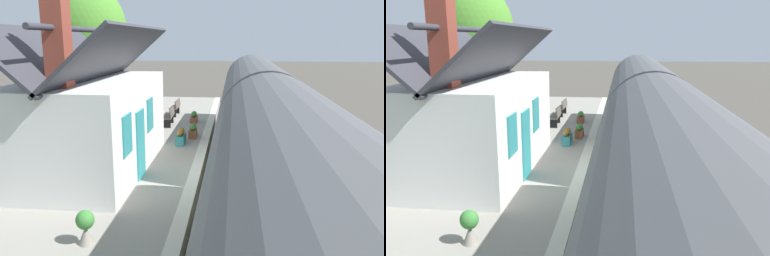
% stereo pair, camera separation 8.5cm
% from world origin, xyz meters
% --- Properties ---
extents(ground_plane, '(160.00, 160.00, 0.00)m').
position_xyz_m(ground_plane, '(0.00, 0.00, 0.00)').
color(ground_plane, '#4C473F').
extents(platform, '(32.00, 5.23, 0.94)m').
position_xyz_m(platform, '(0.00, 3.61, 0.47)').
color(platform, gray).
rests_on(platform, ground).
extents(platform_edge_coping, '(32.00, 0.36, 0.02)m').
position_xyz_m(platform_edge_coping, '(0.00, 1.18, 0.94)').
color(platform_edge_coping, beige).
rests_on(platform_edge_coping, platform).
extents(rail_near, '(52.00, 0.08, 0.14)m').
position_xyz_m(rail_near, '(0.00, -1.62, 0.07)').
color(rail_near, gray).
rests_on(rail_near, ground).
extents(rail_far, '(52.00, 0.08, 0.14)m').
position_xyz_m(rail_far, '(0.00, -0.18, 0.07)').
color(rail_far, gray).
rests_on(rail_far, ground).
extents(train, '(20.76, 2.73, 4.32)m').
position_xyz_m(train, '(-1.30, -0.90, 2.22)').
color(train, black).
rests_on(train, ground).
extents(station_building, '(7.07, 3.73, 5.86)m').
position_xyz_m(station_building, '(-0.03, 4.55, 2.55)').
color(station_building, white).
rests_on(station_building, platform).
extents(bench_by_lamp, '(1.41, 0.48, 0.88)m').
position_xyz_m(bench_by_lamp, '(6.53, 3.13, 1.41)').
color(bench_by_lamp, brown).
rests_on(bench_by_lamp, platform).
extents(bench_platform_end, '(1.41, 0.47, 0.88)m').
position_xyz_m(bench_platform_end, '(9.10, 3.22, 1.41)').
color(bench_platform_end, brown).
rests_on(bench_platform_end, platform).
extents(planter_under_sign, '(0.96, 0.32, 0.63)m').
position_xyz_m(planter_under_sign, '(3.28, 2.11, 1.24)').
color(planter_under_sign, teal).
rests_on(planter_under_sign, platform).
extents(planter_edge_near, '(0.39, 0.39, 0.75)m').
position_xyz_m(planter_edge_near, '(-4.73, 3.00, 1.33)').
color(planter_edge_near, gray).
rests_on(planter_edge_near, platform).
extents(planter_edge_far, '(0.49, 0.49, 0.76)m').
position_xyz_m(planter_edge_far, '(10.22, 4.78, 1.30)').
color(planter_edge_far, teal).
rests_on(planter_edge_far, platform).
extents(planter_bench_left, '(0.59, 0.59, 0.90)m').
position_xyz_m(planter_bench_left, '(5.14, 4.15, 1.44)').
color(planter_bench_left, teal).
rests_on(planter_bench_left, platform).
extents(planter_by_door, '(0.79, 0.32, 0.60)m').
position_xyz_m(planter_by_door, '(4.36, 1.74, 1.22)').
color(planter_by_door, '#9E5138').
rests_on(planter_by_door, platform).
extents(planter_corner_building, '(0.88, 0.32, 0.56)m').
position_xyz_m(planter_corner_building, '(7.45, 2.02, 1.20)').
color(planter_corner_building, '#9E5138').
rests_on(planter_corner_building, platform).
extents(tree_far_right, '(3.56, 3.37, 7.55)m').
position_xyz_m(tree_far_right, '(14.34, 10.22, 5.31)').
color(tree_far_right, '#4C3828').
rests_on(tree_far_right, ground).
extents(tree_behind_building, '(4.53, 4.84, 8.41)m').
position_xyz_m(tree_behind_building, '(10.59, 8.77, 5.59)').
color(tree_behind_building, '#4C3828').
rests_on(tree_behind_building, ground).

